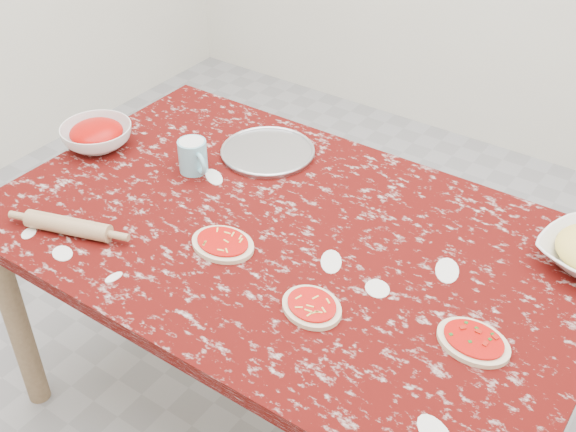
% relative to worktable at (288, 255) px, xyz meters
% --- Properties ---
extents(ground, '(4.00, 4.00, 0.00)m').
position_rel_worktable_xyz_m(ground, '(0.00, 0.00, -0.67)').
color(ground, gray).
extents(worktable, '(1.60, 1.00, 0.75)m').
position_rel_worktable_xyz_m(worktable, '(0.00, 0.00, 0.00)').
color(worktable, '#3F0705').
rests_on(worktable, ground).
extents(pizza_tray, '(0.35, 0.35, 0.01)m').
position_rel_worktable_xyz_m(pizza_tray, '(-0.27, 0.28, 0.09)').
color(pizza_tray, '#B2B2B7').
rests_on(pizza_tray, worktable).
extents(sauce_bowl, '(0.27, 0.27, 0.07)m').
position_rel_worktable_xyz_m(sauce_bowl, '(-0.74, 0.02, 0.12)').
color(sauce_bowl, white).
rests_on(sauce_bowl, worktable).
extents(flour_mug, '(0.12, 0.09, 0.10)m').
position_rel_worktable_xyz_m(flour_mug, '(-0.40, 0.08, 0.13)').
color(flour_mug, '#77B6C8').
rests_on(flour_mug, worktable).
extents(pizza_left, '(0.17, 0.14, 0.02)m').
position_rel_worktable_xyz_m(pizza_left, '(-0.10, -0.15, 0.09)').
color(pizza_left, beige).
rests_on(pizza_left, worktable).
extents(pizza_mid, '(0.18, 0.17, 0.02)m').
position_rel_worktable_xyz_m(pizza_mid, '(0.21, -0.21, 0.09)').
color(pizza_mid, beige).
rests_on(pizza_mid, worktable).
extents(pizza_right, '(0.18, 0.15, 0.02)m').
position_rel_worktable_xyz_m(pizza_right, '(0.56, -0.10, 0.09)').
color(pizza_right, beige).
rests_on(pizza_right, worktable).
extents(rolling_pin, '(0.24, 0.12, 0.05)m').
position_rel_worktable_xyz_m(rolling_pin, '(-0.47, -0.34, 0.11)').
color(rolling_pin, tan).
rests_on(rolling_pin, worktable).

